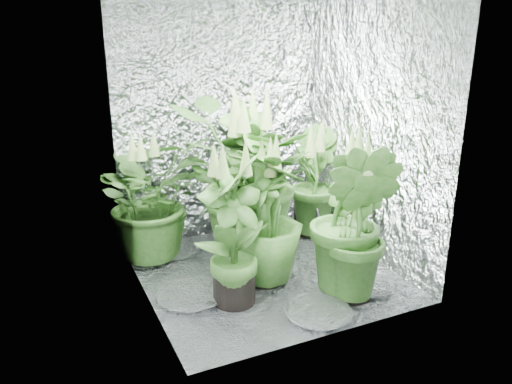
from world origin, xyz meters
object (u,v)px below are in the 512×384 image
at_px(plant_d, 266,218).
at_px(circulation_fan, 315,221).
at_px(plant_b, 252,172).
at_px(plant_f, 233,231).
at_px(plant_c, 312,183).
at_px(plant_e, 248,180).
at_px(plant_g, 353,222).
at_px(plant_a, 150,199).

xyz_separation_m(plant_d, circulation_fan, (0.66, 0.47, -0.30)).
bearing_deg(plant_b, circulation_fan, -24.50).
relative_size(plant_b, plant_f, 1.18).
bearing_deg(plant_f, plant_c, 37.16).
relative_size(plant_c, plant_e, 0.68).
bearing_deg(plant_g, plant_d, 134.45).
height_order(plant_a, plant_c, plant_a).
xyz_separation_m(plant_a, plant_b, (0.79, 0.03, 0.10)).
bearing_deg(plant_f, plant_g, -18.26).
xyz_separation_m(plant_a, plant_f, (0.29, -0.81, 0.01)).
distance_m(plant_c, circulation_fan, 0.30).
bearing_deg(plant_e, plant_b, 61.47).
bearing_deg(plant_d, plant_c, 39.73).
bearing_deg(circulation_fan, plant_f, -138.10).
relative_size(plant_a, plant_c, 1.09).
distance_m(plant_d, plant_g, 0.55).
relative_size(plant_f, circulation_fan, 3.11).
height_order(plant_c, circulation_fan, plant_c).
relative_size(plant_b, plant_g, 1.12).
xyz_separation_m(plant_d, plant_g, (0.39, -0.39, 0.05)).
xyz_separation_m(plant_g, circulation_fan, (0.28, 0.86, -0.35)).
height_order(plant_b, plant_f, plant_b).
bearing_deg(plant_c, plant_f, -142.84).
xyz_separation_m(plant_a, plant_d, (0.58, -0.64, -0.01)).
height_order(plant_e, circulation_fan, plant_e).
height_order(plant_g, circulation_fan, plant_g).
bearing_deg(plant_c, plant_a, 176.68).
xyz_separation_m(plant_c, circulation_fan, (-0.02, -0.10, -0.28)).
bearing_deg(circulation_fan, plant_c, 86.03).
bearing_deg(plant_b, plant_c, -12.74).
bearing_deg(plant_a, plant_b, 2.44).
height_order(plant_a, plant_f, plant_f).
bearing_deg(plant_b, plant_d, -107.34).
bearing_deg(plant_a, plant_c, -3.32).
xyz_separation_m(plant_e, circulation_fan, (0.60, 0.07, -0.43)).
height_order(plant_b, circulation_fan, plant_b).
relative_size(plant_a, plant_b, 0.86).
xyz_separation_m(plant_b, plant_d, (-0.21, -0.68, -0.11)).
distance_m(plant_c, plant_e, 0.66).
height_order(plant_a, plant_g, plant_g).
xyz_separation_m(plant_a, plant_e, (0.64, -0.24, 0.12)).
height_order(plant_c, plant_g, plant_g).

